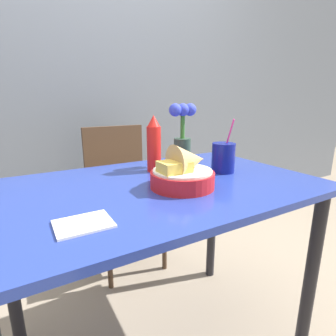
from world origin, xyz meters
The scene contains 8 objects.
wall_window centered at (0.00, 1.22, 1.30)m, with size 7.00×0.06×2.60m.
dining_table centered at (0.00, 0.00, 0.66)m, with size 1.16×0.73×0.77m.
chair_far_window centered at (0.12, 0.78, 0.53)m, with size 0.40×0.40×0.90m.
food_basket centered at (0.06, -0.08, 0.83)m, with size 0.22×0.22×0.15m.
ketchup_bottle centered at (0.06, 0.16, 0.88)m, with size 0.06×0.06×0.24m.
drink_cup centered at (0.31, 0.01, 0.83)m, with size 0.10×0.10×0.22m.
flower_vase centered at (0.22, 0.18, 0.91)m, with size 0.13×0.08×0.28m.
napkin centered at (-0.31, -0.20, 0.77)m, with size 0.13×0.11×0.01m.
Camera 1 is at (-0.43, -0.80, 1.06)m, focal length 28.00 mm.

